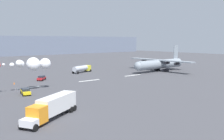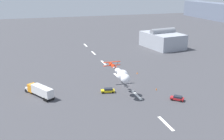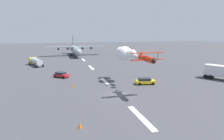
% 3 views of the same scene
% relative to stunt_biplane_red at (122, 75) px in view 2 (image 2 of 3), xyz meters
% --- Properties ---
extents(ground_plane, '(440.00, 440.00, 0.00)m').
position_rel_stunt_biplane_red_xyz_m(ground_plane, '(-8.43, 4.72, -7.12)').
color(ground_plane, '#424247').
rests_on(ground_plane, ground).
extents(runway_stripe_0, '(8.00, 0.90, 0.01)m').
position_rel_stunt_biplane_red_xyz_m(runway_stripe_0, '(-78.20, 4.72, -7.11)').
color(runway_stripe_0, white).
rests_on(runway_stripe_0, ground).
extents(runway_stripe_1, '(8.00, 0.90, 0.01)m').
position_rel_stunt_biplane_red_xyz_m(runway_stripe_1, '(-58.27, 4.72, -7.11)').
color(runway_stripe_1, white).
rests_on(runway_stripe_1, ground).
extents(runway_stripe_2, '(8.00, 0.90, 0.01)m').
position_rel_stunt_biplane_red_xyz_m(runway_stripe_2, '(-38.33, 4.72, -7.11)').
color(runway_stripe_2, white).
rests_on(runway_stripe_2, ground).
extents(runway_stripe_3, '(8.00, 0.90, 0.01)m').
position_rel_stunt_biplane_red_xyz_m(runway_stripe_3, '(-18.40, 4.72, -7.11)').
color(runway_stripe_3, white).
rests_on(runway_stripe_3, ground).
extents(runway_stripe_4, '(8.00, 0.90, 0.01)m').
position_rel_stunt_biplane_red_xyz_m(runway_stripe_4, '(1.53, 4.72, -7.11)').
color(runway_stripe_4, white).
rests_on(runway_stripe_4, ground).
extents(runway_stripe_5, '(8.00, 0.90, 0.01)m').
position_rel_stunt_biplane_red_xyz_m(runway_stripe_5, '(21.47, 4.72, -7.11)').
color(runway_stripe_5, white).
rests_on(runway_stripe_5, ground).
extents(stunt_biplane_red, '(19.14, 6.33, 3.62)m').
position_rel_stunt_biplane_red_xyz_m(stunt_biplane_red, '(0.00, 0.00, 0.00)').
color(stunt_biplane_red, red).
extents(semi_truck_orange, '(12.70, 9.02, 3.70)m').
position_rel_stunt_biplane_red_xyz_m(semi_truck_orange, '(-7.07, -25.80, -5.01)').
color(semi_truck_orange, silver).
rests_on(semi_truck_orange, ground).
extents(followme_car_yellow, '(2.77, 4.87, 1.52)m').
position_rel_stunt_biplane_red_xyz_m(followme_car_yellow, '(-3.32, -3.75, -6.30)').
color(followme_car_yellow, yellow).
rests_on(followme_car_yellow, ground).
extents(airport_staff_sedan, '(4.15, 4.27, 1.52)m').
position_rel_stunt_biplane_red_xyz_m(airport_staff_sedan, '(9.41, 15.24, -6.31)').
color(airport_staff_sedan, '#B21E23').
rests_on(airport_staff_sedan, ground).
extents(hangar_building, '(26.38, 20.15, 11.14)m').
position_rel_stunt_biplane_red_xyz_m(hangar_building, '(-59.02, 45.95, -2.60)').
color(hangar_building, '#9EA3AD').
rests_on(hangar_building, ground).
extents(traffic_cone_near, '(0.44, 0.44, 0.75)m').
position_rel_stunt_biplane_red_xyz_m(traffic_cone_near, '(-18.77, 13.48, -6.74)').
color(traffic_cone_near, orange).
rests_on(traffic_cone_near, ground).
extents(traffic_cone_far, '(0.44, 0.44, 0.75)m').
position_rel_stunt_biplane_red_xyz_m(traffic_cone_far, '(-0.41, 12.92, -6.74)').
color(traffic_cone_far, orange).
rests_on(traffic_cone_far, ground).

